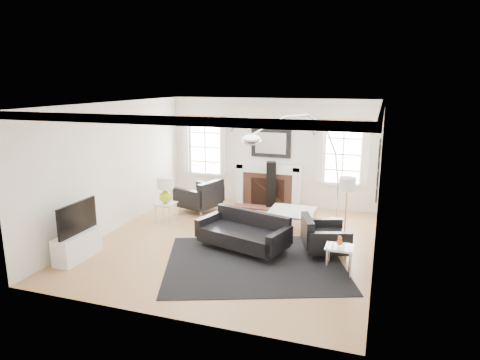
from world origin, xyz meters
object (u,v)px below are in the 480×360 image
(gourd_lamp, at_px, (165,188))
(arc_floor_lamp, at_px, (297,170))
(armchair_left, at_px, (201,197))
(armchair_right, at_px, (322,237))
(sofa, at_px, (245,233))
(coffee_table, at_px, (292,212))
(fireplace, at_px, (269,186))

(gourd_lamp, relative_size, arc_floor_lamp, 0.23)
(armchair_left, xyz_separation_m, gourd_lamp, (-0.42, -1.07, 0.45))
(armchair_left, distance_m, armchair_right, 3.76)
(armchair_left, relative_size, arc_floor_lamp, 0.45)
(sofa, relative_size, armchair_left, 1.60)
(sofa, bearing_deg, coffee_table, 65.50)
(sofa, relative_size, coffee_table, 1.98)
(fireplace, bearing_deg, arc_floor_lamp, -60.74)
(arc_floor_lamp, bearing_deg, coffee_table, 113.99)
(fireplace, relative_size, sofa, 0.88)
(armchair_right, height_order, coffee_table, armchair_right)
(fireplace, distance_m, sofa, 3.06)
(armchair_left, xyz_separation_m, armchair_right, (3.29, -1.81, -0.03))
(armchair_right, bearing_deg, coffee_table, 125.26)
(armchair_right, xyz_separation_m, gourd_lamp, (-3.71, 0.74, 0.48))
(armchair_left, relative_size, armchair_right, 1.09)
(armchair_left, distance_m, gourd_lamp, 1.23)
(armchair_right, bearing_deg, sofa, -172.54)
(fireplace, xyz_separation_m, coffee_table, (0.96, -1.64, -0.14))
(armchair_right, distance_m, arc_floor_lamp, 1.53)
(sofa, xyz_separation_m, coffee_table, (0.64, 1.40, 0.09))
(coffee_table, bearing_deg, fireplace, 120.42)
(sofa, relative_size, gourd_lamp, 3.17)
(fireplace, bearing_deg, coffee_table, -59.58)
(coffee_table, height_order, arc_floor_lamp, arc_floor_lamp)
(armchair_right, bearing_deg, arc_floor_lamp, 129.68)
(fireplace, relative_size, arc_floor_lamp, 0.64)
(armchair_right, distance_m, coffee_table, 1.47)
(coffee_table, xyz_separation_m, gourd_lamp, (-2.86, -0.46, 0.42))
(sofa, bearing_deg, armchair_left, 132.05)
(sofa, xyz_separation_m, gourd_lamp, (-2.23, 0.94, 0.51))
(fireplace, bearing_deg, armchair_right, -57.47)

